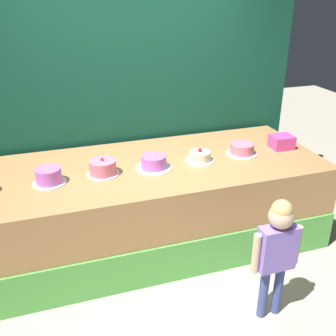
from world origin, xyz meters
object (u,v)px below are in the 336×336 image
object	(u,v)px
cake_center	(154,162)
cake_far_right	(242,149)
child_figure	(277,244)
pink_box	(282,142)
cake_far_left	(49,176)
cake_left	(103,168)
cake_right	(200,157)

from	to	relation	value
cake_center	cake_far_right	size ratio (longest dim) A/B	1.10
child_figure	cake_center	distance (m)	1.34
cake_far_right	child_figure	bearing A→B (deg)	-105.26
pink_box	cake_far_left	world-z (taller)	cake_far_left
cake_far_right	cake_left	bearing A→B (deg)	-178.60
cake_far_left	cake_left	distance (m)	0.47
cake_left	pink_box	bearing A→B (deg)	1.60
pink_box	cake_right	bearing A→B (deg)	-177.15
pink_box	cake_left	bearing A→B (deg)	-178.40
cake_right	cake_far_right	distance (m)	0.47
cake_left	cake_far_right	xyz separation A→B (m)	(1.40, 0.03, -0.01)
pink_box	cake_left	xyz separation A→B (m)	(-1.87, -0.05, -0.00)
cake_left	cake_right	world-z (taller)	cake_left
cake_center	cake_right	bearing A→B (deg)	2.88
cake_left	child_figure	bearing A→B (deg)	-47.97
child_figure	cake_left	world-z (taller)	child_figure
child_figure	cake_far_left	xyz separation A→B (m)	(-1.54, 1.16, 0.26)
cake_right	cake_far_right	world-z (taller)	cake_right
child_figure	pink_box	bearing A→B (deg)	57.13
cake_left	cake_far_right	distance (m)	1.40
cake_far_right	pink_box	bearing A→B (deg)	2.21
pink_box	cake_right	size ratio (longest dim) A/B	0.76
cake_right	cake_far_right	size ratio (longest dim) A/B	0.93
pink_box	cake_far_right	distance (m)	0.47
child_figure	cake_far_right	xyz separation A→B (m)	(0.33, 1.22, 0.24)
child_figure	cake_center	world-z (taller)	cake_center
cake_far_left	cake_right	size ratio (longest dim) A/B	0.99
pink_box	cake_left	size ratio (longest dim) A/B	0.76
child_figure	cake_center	size ratio (longest dim) A/B	3.04
cake_center	cake_right	xyz separation A→B (m)	(0.47, 0.02, -0.01)
cake_left	cake_right	bearing A→B (deg)	0.36
cake_far_left	cake_right	xyz separation A→B (m)	(1.40, 0.04, -0.02)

